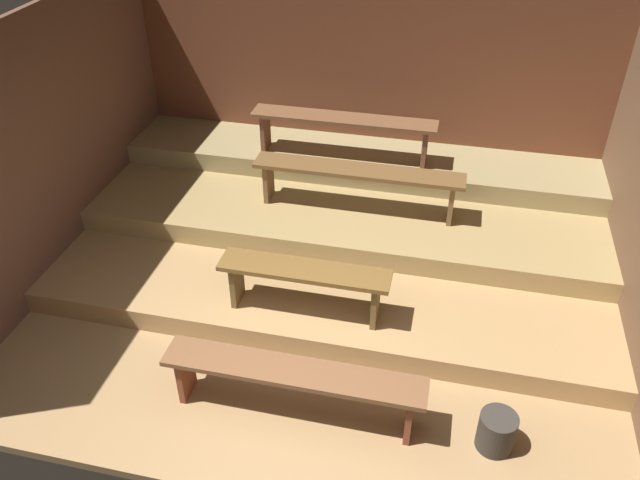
{
  "coord_description": "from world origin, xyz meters",
  "views": [
    {
      "loc": [
        1.04,
        -2.86,
        4.09
      ],
      "look_at": [
        -0.1,
        2.08,
        0.53
      ],
      "focal_mm": 35.88,
      "sensor_mm": 36.0,
      "label": 1
    }
  ],
  "objects_px": {
    "bench_upper_center": "(344,125)",
    "bench_lower_center": "(304,278)",
    "pail_floor": "(497,431)",
    "bench_floor_center": "(293,378)",
    "bench_middle_center": "(358,176)"
  },
  "relations": [
    {
      "from": "bench_floor_center",
      "to": "bench_lower_center",
      "type": "distance_m",
      "value": 1.0
    },
    {
      "from": "bench_lower_center",
      "to": "pail_floor",
      "type": "xyz_separation_m",
      "value": [
        1.72,
        -0.94,
        -0.44
      ]
    },
    {
      "from": "bench_lower_center",
      "to": "bench_middle_center",
      "type": "xyz_separation_m",
      "value": [
        0.21,
        1.47,
        0.24
      ]
    },
    {
      "from": "pail_floor",
      "to": "bench_middle_center",
      "type": "bearing_deg",
      "value": 122.11
    },
    {
      "from": "bench_floor_center",
      "to": "bench_upper_center",
      "type": "height_order",
      "value": "bench_upper_center"
    },
    {
      "from": "bench_lower_center",
      "to": "bench_middle_center",
      "type": "distance_m",
      "value": 1.5
    },
    {
      "from": "bench_upper_center",
      "to": "pail_floor",
      "type": "height_order",
      "value": "bench_upper_center"
    },
    {
      "from": "bench_lower_center",
      "to": "pail_floor",
      "type": "bearing_deg",
      "value": -28.71
    },
    {
      "from": "bench_lower_center",
      "to": "bench_upper_center",
      "type": "relative_size",
      "value": 0.73
    },
    {
      "from": "bench_lower_center",
      "to": "bench_upper_center",
      "type": "bearing_deg",
      "value": 92.5
    },
    {
      "from": "bench_middle_center",
      "to": "bench_upper_center",
      "type": "xyz_separation_m",
      "value": [
        -0.3,
        0.73,
        0.22
      ]
    },
    {
      "from": "bench_lower_center",
      "to": "bench_upper_center",
      "type": "distance_m",
      "value": 2.25
    },
    {
      "from": "bench_floor_center",
      "to": "pail_floor",
      "type": "relative_size",
      "value": 6.49
    },
    {
      "from": "bench_lower_center",
      "to": "pail_floor",
      "type": "relative_size",
      "value": 4.78
    },
    {
      "from": "bench_upper_center",
      "to": "bench_lower_center",
      "type": "bearing_deg",
      "value": -87.5
    }
  ]
}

